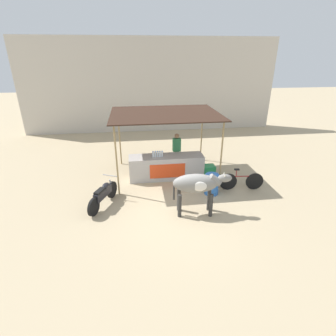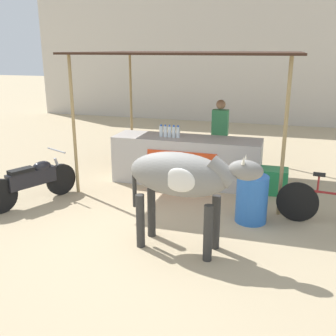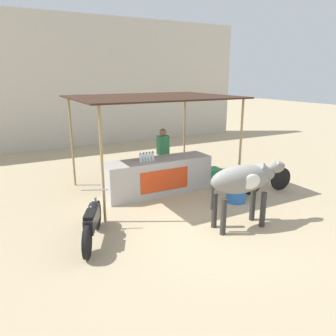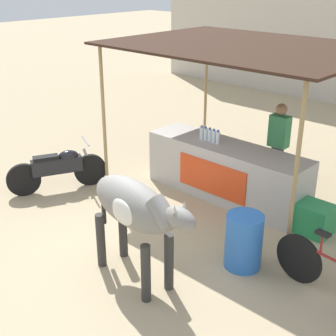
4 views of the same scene
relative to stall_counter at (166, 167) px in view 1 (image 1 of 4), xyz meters
name	(u,v)px [view 1 (image 1 of 4)]	position (x,y,z in m)	size (l,w,h in m)	color
ground_plane	(174,205)	(0.00, -2.20, -0.48)	(60.00, 60.00, 0.00)	tan
building_wall_far	(151,86)	(0.00, 7.46, 2.36)	(16.00, 0.50, 5.69)	beige
stall_counter	(166,167)	(0.00, 0.00, 0.00)	(3.00, 0.82, 0.96)	#B2ADA8
stall_awning	(165,116)	(0.00, 0.30, 2.04)	(4.20, 3.20, 2.62)	#382319
water_bottle_row	(158,154)	(-0.35, -0.05, 0.59)	(0.43, 0.07, 0.25)	silver
vendor_behind_counter	(177,152)	(0.55, 0.75, 0.37)	(0.34, 0.22, 1.65)	#383842
cooler_box	(207,171)	(1.72, -0.10, -0.24)	(0.60, 0.44, 0.48)	#268C4C
water_barrel	(212,184)	(1.47, -1.56, -0.09)	(0.50, 0.50, 0.77)	blue
cow	(198,185)	(0.63, -2.75, 0.55)	(1.84, 0.67, 1.44)	gray
motorcycle_parked	(103,194)	(-2.36, -1.87, -0.05)	(0.90, 1.67, 0.90)	black
bicycle_leaning	(241,181)	(2.66, -1.40, -0.13)	(1.65, 0.22, 0.85)	black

